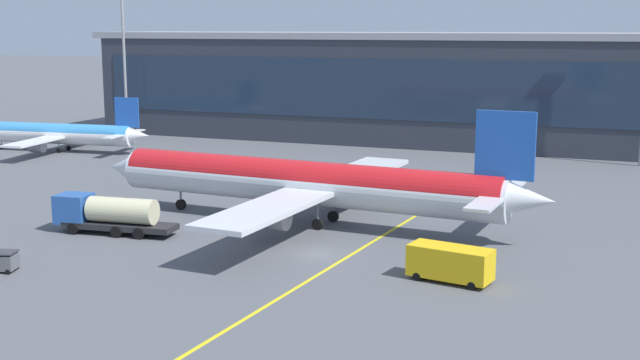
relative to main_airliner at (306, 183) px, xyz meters
name	(u,v)px	position (x,y,z in m)	size (l,w,h in m)	color
ground_plane	(316,254)	(4.53, -9.02, -3.77)	(700.00, 700.00, 0.00)	#515459
apron_lead_in_line	(358,251)	(7.36, -7.02, -3.77)	(0.30, 80.00, 0.01)	yellow
terminal_building	(597,92)	(21.39, 56.51, 4.57)	(158.20, 18.50, 16.65)	#2D333D
main_airliner	(306,183)	(0.00, 0.00, 0.00)	(44.03, 35.08, 11.00)	silver
fuel_tanker	(107,213)	(-14.59, -9.56, -2.03)	(11.00, 3.62, 3.25)	#232326
lavatory_truck	(449,262)	(15.84, -12.26, -2.35)	(6.11, 3.28, 2.50)	yellow
commuter_jet_far	(55,133)	(-50.05, 27.34, -1.20)	(29.48, 23.39, 7.95)	white
apron_light_mast_1	(124,45)	(-49.75, 44.55, 10.81)	(2.80, 0.50, 25.14)	gray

